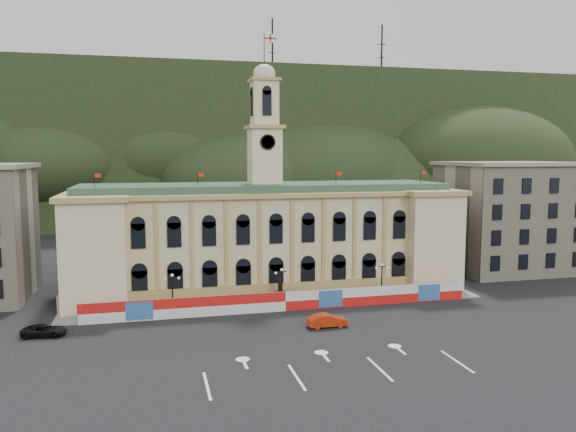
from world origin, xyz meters
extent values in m
plane|color=black|center=(0.00, 0.00, 0.00)|extent=(260.00, 260.00, 0.00)
cube|color=black|center=(0.00, 130.00, 22.00)|extent=(230.00, 70.00, 44.00)
cube|color=#595651|center=(35.00, 110.00, 30.00)|extent=(22.00, 8.00, 14.00)
cube|color=#595651|center=(-48.00, 108.00, 26.00)|extent=(16.00, 7.00, 10.00)
cylinder|color=black|center=(20.00, 115.00, 50.00)|extent=(0.50, 0.50, 20.00)
cylinder|color=black|center=(55.00, 115.00, 50.00)|extent=(0.50, 0.50, 20.00)
cube|color=beige|center=(0.00, 28.00, 7.00)|extent=(55.00, 15.00, 14.00)
cube|color=tan|center=(0.00, 20.20, 1.20)|extent=(56.00, 0.80, 2.40)
cube|color=tan|center=(0.00, 28.00, 14.30)|extent=(56.20, 16.20, 0.60)
cube|color=#30503A|center=(0.00, 28.00, 15.00)|extent=(53.00, 13.00, 1.20)
cube|color=beige|center=(-23.50, 27.00, 7.00)|extent=(8.00, 17.00, 14.00)
cube|color=beige|center=(23.50, 27.00, 7.00)|extent=(8.00, 17.00, 14.00)
cube|color=beige|center=(0.00, 28.00, 19.60)|extent=(4.40, 4.40, 8.00)
cube|color=tan|center=(0.00, 28.00, 23.80)|extent=(5.20, 5.20, 0.50)
cube|color=beige|center=(0.00, 28.00, 27.10)|extent=(3.60, 3.60, 6.50)
cube|color=tan|center=(0.00, 28.00, 30.50)|extent=(4.20, 4.20, 0.40)
cylinder|color=black|center=(0.00, 25.70, 21.60)|extent=(2.20, 0.20, 2.20)
ellipsoid|color=beige|center=(0.00, 28.00, 31.40)|extent=(3.20, 3.20, 2.72)
cylinder|color=black|center=(0.00, 28.00, 34.60)|extent=(0.12, 0.12, 5.00)
cube|color=white|center=(0.90, 28.00, 36.40)|extent=(1.80, 0.04, 1.20)
cube|color=red|center=(0.90, 27.97, 36.40)|extent=(1.80, 0.02, 0.22)
cube|color=red|center=(0.90, 27.97, 36.40)|extent=(0.22, 0.02, 1.20)
cube|color=#C0B094|center=(43.00, 31.00, 9.00)|extent=(20.00, 16.00, 18.00)
cube|color=gray|center=(43.00, 31.00, 18.30)|extent=(21.00, 17.00, 0.60)
cube|color=red|center=(0.00, 15.00, 1.25)|extent=(50.00, 0.25, 2.50)
cube|color=#2D5E96|center=(-18.00, 14.86, 1.25)|extent=(3.20, 0.05, 2.20)
cube|color=#2D5E96|center=(6.00, 14.86, 1.25)|extent=(3.20, 0.05, 2.20)
cube|color=#2D5E96|center=(20.00, 14.86, 1.25)|extent=(3.20, 0.05, 2.20)
cube|color=slate|center=(0.00, 17.75, 0.08)|extent=(56.00, 5.50, 0.16)
cube|color=#595651|center=(0.00, 18.00, 0.90)|extent=(1.40, 1.40, 1.80)
cylinder|color=black|center=(0.00, 18.00, 2.60)|extent=(0.60, 0.60, 1.60)
sphere|color=black|center=(0.00, 18.00, 3.50)|extent=(0.44, 0.44, 0.44)
cylinder|color=black|center=(-14.00, 17.00, 0.15)|extent=(0.44, 0.44, 0.30)
cylinder|color=black|center=(-14.00, 17.00, 2.40)|extent=(0.18, 0.18, 4.80)
cube|color=black|center=(-14.00, 17.00, 4.70)|extent=(1.60, 0.08, 0.08)
sphere|color=silver|center=(-14.80, 17.00, 4.55)|extent=(0.36, 0.36, 0.36)
sphere|color=silver|center=(-13.20, 17.00, 4.55)|extent=(0.36, 0.36, 0.36)
sphere|color=silver|center=(-14.00, 17.00, 4.95)|extent=(0.40, 0.40, 0.40)
cylinder|color=black|center=(0.00, 17.00, 0.15)|extent=(0.44, 0.44, 0.30)
cylinder|color=black|center=(0.00, 17.00, 2.40)|extent=(0.18, 0.18, 4.80)
cube|color=black|center=(0.00, 17.00, 4.70)|extent=(1.60, 0.08, 0.08)
sphere|color=silver|center=(-0.80, 17.00, 4.55)|extent=(0.36, 0.36, 0.36)
sphere|color=silver|center=(0.80, 17.00, 4.55)|extent=(0.36, 0.36, 0.36)
sphere|color=silver|center=(0.00, 17.00, 4.95)|extent=(0.40, 0.40, 0.40)
cylinder|color=black|center=(14.00, 17.00, 0.15)|extent=(0.44, 0.44, 0.30)
cylinder|color=black|center=(14.00, 17.00, 2.40)|extent=(0.18, 0.18, 4.80)
cube|color=black|center=(14.00, 17.00, 4.70)|extent=(1.60, 0.08, 0.08)
sphere|color=silver|center=(13.20, 17.00, 4.55)|extent=(0.36, 0.36, 0.36)
sphere|color=silver|center=(14.80, 17.00, 4.55)|extent=(0.36, 0.36, 0.36)
sphere|color=silver|center=(14.00, 17.00, 4.95)|extent=(0.40, 0.40, 0.40)
imported|color=#A8270C|center=(3.14, 7.35, 0.78)|extent=(1.81, 4.79, 1.56)
imported|color=black|center=(-28.08, 11.56, 0.65)|extent=(3.28, 5.22, 1.31)
camera|label=1|loc=(-16.25, -52.83, 19.91)|focal=35.00mm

